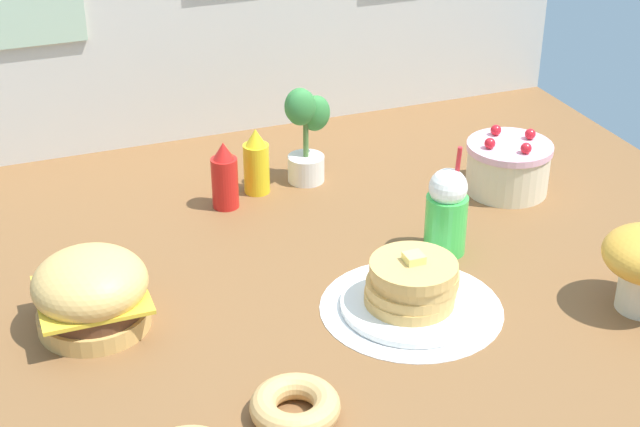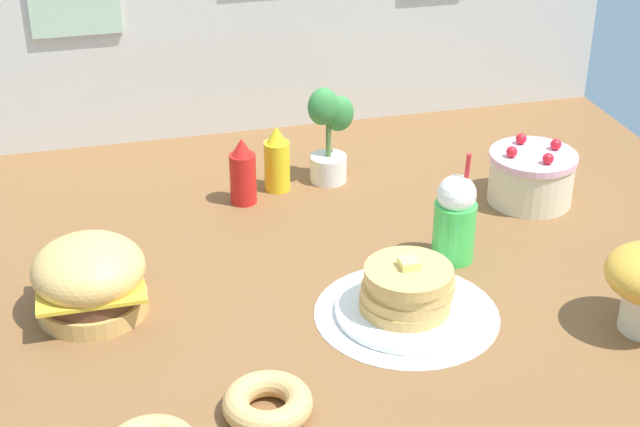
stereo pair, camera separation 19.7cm
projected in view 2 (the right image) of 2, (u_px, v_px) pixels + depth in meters
ground_plane at (339, 307)px, 2.00m from camera, size 2.10×1.89×0.02m
doily_mat at (406, 314)px, 1.96m from camera, size 0.38×0.38×0.00m
burger at (90, 278)px, 1.93m from camera, size 0.23×0.23×0.16m
pancake_stack at (407, 293)px, 1.93m from camera, size 0.29×0.29×0.13m
layer_cake at (531, 177)px, 2.36m from camera, size 0.21×0.21×0.16m
ketchup_bottle at (243, 173)px, 2.35m from camera, size 0.06×0.06×0.17m
mustard_bottle at (277, 161)px, 2.41m from camera, size 0.06×0.06×0.17m
cream_soda_cup at (455, 219)px, 2.10m from camera, size 0.09×0.09×0.26m
donut_chocolate at (268, 403)px, 1.67m from camera, size 0.16×0.16×0.05m
potted_plant at (328, 130)px, 2.43m from camera, size 0.13×0.10×0.26m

